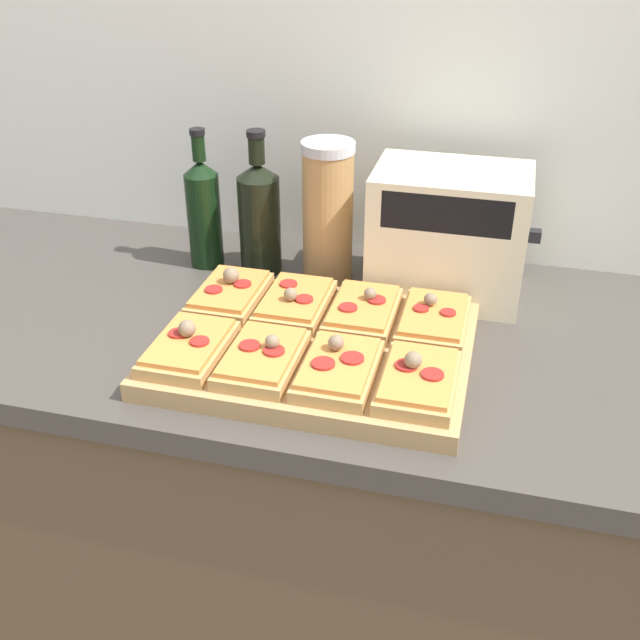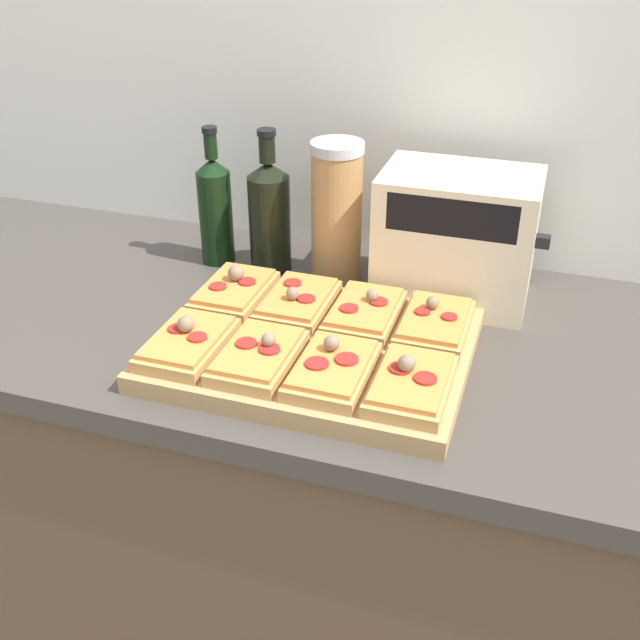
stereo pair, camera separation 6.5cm
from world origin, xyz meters
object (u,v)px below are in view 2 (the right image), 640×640
object	(u,v)px
cutting_board	(314,349)
wine_bottle	(269,214)
grain_jar_tall	(337,213)
toaster_oven	(456,237)
olive_oil_bottle	(215,208)

from	to	relation	value
cutting_board	wine_bottle	xyz separation A→B (m)	(-0.18, 0.27, 0.10)
wine_bottle	cutting_board	bearing A→B (deg)	-56.74
grain_jar_tall	toaster_oven	size ratio (longest dim) A/B	0.90
olive_oil_bottle	wine_bottle	bearing A→B (deg)	-0.00
cutting_board	grain_jar_tall	world-z (taller)	grain_jar_tall
olive_oil_bottle	toaster_oven	distance (m)	0.46
wine_bottle	olive_oil_bottle	bearing A→B (deg)	180.00
cutting_board	olive_oil_bottle	xyz separation A→B (m)	(-0.29, 0.27, 0.09)
olive_oil_bottle	wine_bottle	size ratio (longest dim) A/B	0.98
wine_bottle	grain_jar_tall	distance (m)	0.13
olive_oil_bottle	grain_jar_tall	bearing A→B (deg)	-0.00
olive_oil_bottle	wine_bottle	distance (m)	0.11
cutting_board	wine_bottle	size ratio (longest dim) A/B	1.76
cutting_board	olive_oil_bottle	distance (m)	0.41
grain_jar_tall	toaster_oven	bearing A→B (deg)	-0.22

